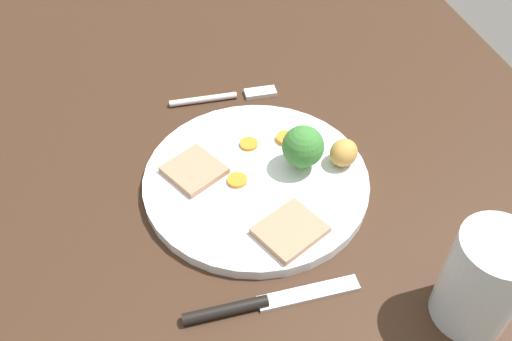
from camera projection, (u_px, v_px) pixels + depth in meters
The scene contains 12 objects.
dining_table at pixel (275, 212), 63.59cm from camera, with size 120.00×84.00×3.60cm, color #382316.
dinner_plate at pixel (256, 180), 63.73cm from camera, with size 26.85×26.85×1.40cm, color white.
meat_slice_main at pixel (194, 170), 63.41cm from camera, with size 6.15×5.98×0.80cm, color tan.
meat_slice_under at pixel (287, 231), 57.08cm from camera, with size 6.73×5.75×0.80cm, color tan.
roast_potato_left at pixel (344, 153), 63.72cm from camera, with size 3.66×3.24×3.23cm, color #BC8C42.
carrot_coin_front at pixel (237, 180), 62.51cm from camera, with size 2.36×2.36×0.43cm, color orange.
carrot_coin_back at pixel (249, 144), 66.86cm from camera, with size 2.30×2.30×0.41cm, color orange.
carrot_coin_side at pixel (286, 138), 67.46cm from camera, with size 2.40×2.40×0.59cm, color orange.
broccoli_floret at pixel (303, 147), 62.26cm from camera, with size 4.99×4.99×5.67cm.
fork at pixel (227, 96), 75.49cm from camera, with size 2.11×15.28×0.90cm.
knife at pixel (259, 303), 52.52cm from camera, with size 1.80×18.51×1.20cm.
water_glass at pixel (483, 281), 48.38cm from camera, with size 7.27×7.27×11.17cm, color silver.
Camera 1 is at (38.99, -11.95, 50.90)cm, focal length 37.40 mm.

